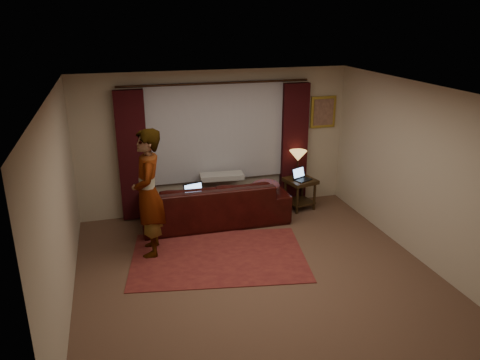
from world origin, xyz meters
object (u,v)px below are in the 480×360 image
object	(u,v)px
laptop_table	(303,174)
tiffany_lamp	(298,164)
sofa	(214,194)
laptop_sofa	(197,193)
person	(148,193)
end_table	(300,194)

from	to	relation	value
laptop_table	tiffany_lamp	bearing A→B (deg)	77.54
sofa	laptop_sofa	size ratio (longest dim) A/B	6.56
laptop_table	person	distance (m)	3.07
end_table	person	size ratio (longest dim) A/B	0.30
tiffany_lamp	sofa	bearing A→B (deg)	-170.84
tiffany_lamp	laptop_sofa	bearing A→B (deg)	-167.44
laptop_sofa	laptop_table	size ratio (longest dim) A/B	1.17
sofa	end_table	xyz separation A→B (m)	(1.70, 0.15, -0.22)
end_table	person	bearing A→B (deg)	-160.54
laptop_table	end_table	bearing A→B (deg)	81.51
laptop_sofa	person	distance (m)	1.15
end_table	laptop_table	xyz separation A→B (m)	(0.02, -0.06, 0.41)
tiffany_lamp	person	size ratio (longest dim) A/B	0.26
sofa	end_table	world-z (taller)	sofa
laptop_sofa	person	bearing A→B (deg)	-157.02
person	sofa	bearing A→B (deg)	131.36
end_table	laptop_table	bearing A→B (deg)	-73.88
tiffany_lamp	laptop_table	size ratio (longest dim) A/B	1.56
laptop_sofa	tiffany_lamp	world-z (taller)	tiffany_lamp
laptop_sofa	end_table	bearing A→B (deg)	-6.58
sofa	tiffany_lamp	bearing A→B (deg)	-170.25
laptop_sofa	laptop_table	xyz separation A→B (m)	(2.05, 0.27, 0.05)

